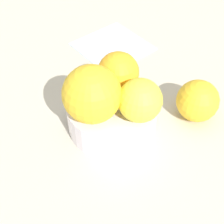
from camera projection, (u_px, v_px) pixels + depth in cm
name	position (u px, v px, depth cm)	size (l,w,h in cm)	color
ground_plane	(112.00, 129.00, 53.52)	(110.00, 110.00, 2.00)	#BCB29E
fruit_bowl	(112.00, 115.00, 50.94)	(14.46, 14.46, 5.32)	silver
orange_in_bowl_0	(92.00, 94.00, 44.04)	(8.52, 8.52, 8.52)	yellow
orange_in_bowl_1	(118.00, 72.00, 48.83)	(6.56, 6.56, 6.56)	#F9A823
orange_in_bowl_2	(140.00, 100.00, 44.66)	(6.48, 6.48, 6.48)	yellow
orange_loose_0	(198.00, 101.00, 51.73)	(7.05, 7.05, 7.05)	yellow
folded_napkin	(113.00, 46.00, 68.00)	(13.79, 13.79, 0.30)	silver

